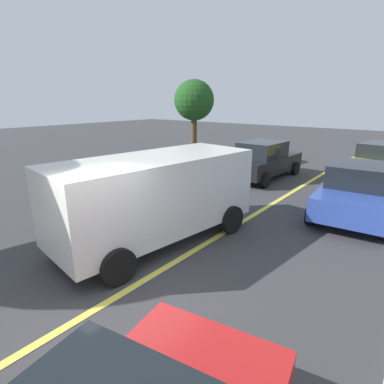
{
  "coord_description": "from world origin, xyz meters",
  "views": [
    {
      "loc": [
        -2.85,
        -4.13,
        3.5
      ],
      "look_at": [
        2.32,
        -0.01,
        1.51
      ],
      "focal_mm": 28.62,
      "sensor_mm": 36.0,
      "label": 1
    }
  ],
  "objects_px": {
    "white_van": "(155,194)",
    "car_black_near_curb": "(263,160)",
    "car_yellow_far_lane": "(379,161)",
    "car_blue_approaching": "(356,191)",
    "tree_left_verge": "(194,101)"
  },
  "relations": [
    {
      "from": "car_blue_approaching",
      "to": "car_yellow_far_lane",
      "type": "distance_m",
      "value": 6.21
    },
    {
      "from": "tree_left_verge",
      "to": "car_blue_approaching",
      "type": "bearing_deg",
      "value": -110.66
    },
    {
      "from": "white_van",
      "to": "car_yellow_far_lane",
      "type": "distance_m",
      "value": 11.78
    },
    {
      "from": "white_van",
      "to": "car_black_near_curb",
      "type": "xyz_separation_m",
      "value": [
        7.89,
        0.88,
        -0.42
      ]
    },
    {
      "from": "white_van",
      "to": "car_blue_approaching",
      "type": "xyz_separation_m",
      "value": [
        5.11,
        -3.58,
        -0.44
      ]
    },
    {
      "from": "white_van",
      "to": "car_yellow_far_lane",
      "type": "bearing_deg",
      "value": -16.24
    },
    {
      "from": "car_black_near_curb",
      "to": "car_yellow_far_lane",
      "type": "distance_m",
      "value": 5.39
    },
    {
      "from": "car_yellow_far_lane",
      "to": "tree_left_verge",
      "type": "height_order",
      "value": "tree_left_verge"
    },
    {
      "from": "tree_left_verge",
      "to": "car_yellow_far_lane",
      "type": "bearing_deg",
      "value": -72.39
    },
    {
      "from": "white_van",
      "to": "car_blue_approaching",
      "type": "relative_size",
      "value": 1.28
    },
    {
      "from": "car_black_near_curb",
      "to": "car_yellow_far_lane",
      "type": "bearing_deg",
      "value": -50.75
    },
    {
      "from": "car_blue_approaching",
      "to": "car_black_near_curb",
      "type": "bearing_deg",
      "value": 58.01
    },
    {
      "from": "car_black_near_curb",
      "to": "car_blue_approaching",
      "type": "height_order",
      "value": "car_black_near_curb"
    },
    {
      "from": "car_black_near_curb",
      "to": "car_blue_approaching",
      "type": "distance_m",
      "value": 5.26
    },
    {
      "from": "car_blue_approaching",
      "to": "car_yellow_far_lane",
      "type": "relative_size",
      "value": 0.92
    }
  ]
}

